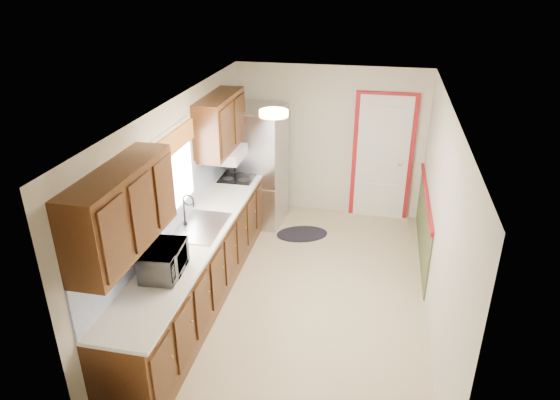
% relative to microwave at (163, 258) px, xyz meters
% --- Properties ---
extents(room_shell, '(3.20, 5.20, 2.52)m').
position_rel_microwave_xyz_m(room_shell, '(1.20, 1.20, 0.08)').
color(room_shell, tan).
rests_on(room_shell, ground).
extents(kitchen_run, '(0.63, 4.00, 2.20)m').
position_rel_microwave_xyz_m(kitchen_run, '(-0.04, 0.91, -0.31)').
color(kitchen_run, '#3E200E').
rests_on(kitchen_run, ground).
extents(back_wall_trim, '(1.12, 2.30, 2.08)m').
position_rel_microwave_xyz_m(back_wall_trim, '(2.19, 3.41, -0.23)').
color(back_wall_trim, maroon).
rests_on(back_wall_trim, ground).
extents(ceiling_fixture, '(0.30, 0.30, 0.06)m').
position_rel_microwave_xyz_m(ceiling_fixture, '(0.90, 1.00, 1.24)').
color(ceiling_fixture, '#FFD88C').
rests_on(ceiling_fixture, room_shell).
extents(microwave, '(0.34, 0.56, 0.36)m').
position_rel_microwave_xyz_m(microwave, '(0.00, 0.00, 0.00)').
color(microwave, white).
rests_on(microwave, kitchen_run).
extents(refrigerator, '(0.84, 0.81, 1.86)m').
position_rel_microwave_xyz_m(refrigerator, '(0.18, 3.12, -0.19)').
color(refrigerator, '#B7B7BC').
rests_on(refrigerator, ground).
extents(rug, '(0.91, 0.74, 0.01)m').
position_rel_microwave_xyz_m(rug, '(0.94, 2.76, -1.11)').
color(rug, black).
rests_on(rug, ground).
extents(cooktop, '(0.48, 0.58, 0.02)m').
position_rel_microwave_xyz_m(cooktop, '(0.01, 2.60, -0.17)').
color(cooktop, black).
rests_on(cooktop, kitchen_run).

